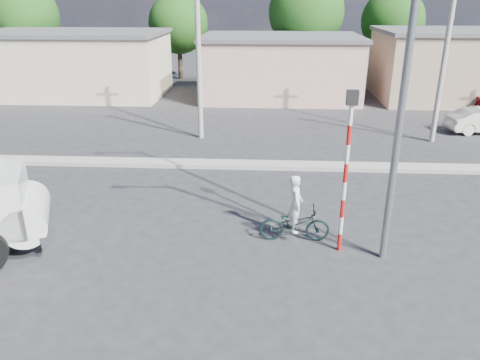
# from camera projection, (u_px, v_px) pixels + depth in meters

# --- Properties ---
(ground_plane) EXTENTS (120.00, 120.00, 0.00)m
(ground_plane) POSITION_uv_depth(u_px,v_px,m) (216.00, 277.00, 11.51)
(ground_plane) COLOR #29292C
(ground_plane) RESTS_ON ground
(median) EXTENTS (40.00, 0.80, 0.16)m
(median) POSITION_uv_depth(u_px,v_px,m) (237.00, 164.00, 18.91)
(median) COLOR #99968E
(median) RESTS_ON ground
(bicycle) EXTENTS (1.97, 0.72, 1.03)m
(bicycle) POSITION_uv_depth(u_px,v_px,m) (295.00, 224.00, 13.07)
(bicycle) COLOR #152929
(bicycle) RESTS_ON ground
(cyclist) EXTENTS (0.41, 0.61, 1.65)m
(cyclist) POSITION_uv_depth(u_px,v_px,m) (295.00, 214.00, 12.95)
(cyclist) COLOR white
(cyclist) RESTS_ON ground
(traffic_pole) EXTENTS (0.28, 0.18, 4.36)m
(traffic_pole) POSITION_uv_depth(u_px,v_px,m) (347.00, 160.00, 11.77)
(traffic_pole) COLOR red
(traffic_pole) RESTS_ON ground
(streetlight) EXTENTS (2.34, 0.22, 9.00)m
(streetlight) POSITION_uv_depth(u_px,v_px,m) (400.00, 66.00, 10.57)
(streetlight) COLOR slate
(streetlight) RESTS_ON ground
(building_row) EXTENTS (37.80, 7.30, 4.44)m
(building_row) POSITION_uv_depth(u_px,v_px,m) (267.00, 65.00, 31.08)
(building_row) COLOR beige
(building_row) RESTS_ON ground
(tree_row) EXTENTS (34.13, 7.32, 8.10)m
(tree_row) POSITION_uv_depth(u_px,v_px,m) (225.00, 17.00, 36.40)
(tree_row) COLOR #38281E
(tree_row) RESTS_ON ground
(utility_poles) EXTENTS (35.40, 0.24, 8.00)m
(utility_poles) POSITION_uv_depth(u_px,v_px,m) (315.00, 52.00, 20.97)
(utility_poles) COLOR #99968E
(utility_poles) RESTS_ON ground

